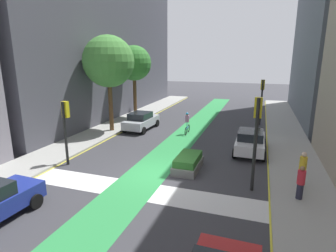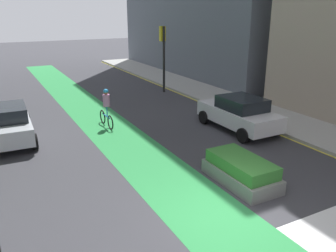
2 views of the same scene
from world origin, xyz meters
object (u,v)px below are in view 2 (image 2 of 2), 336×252
Objects in this scene: car_silver_left_far at (7,123)px; cyclist_in_lane at (106,107)px; median_planter at (241,171)px; traffic_signal_far_right at (163,47)px; car_white_right_far at (239,113)px.

cyclist_in_lane is at bearing -1.66° from car_silver_left_far.
median_planter is at bearing -74.78° from cyclist_in_lane.
traffic_signal_far_right is at bearing 27.98° from car_silver_left_far.
car_white_right_far is at bearing -19.32° from car_silver_left_far.
traffic_signal_far_right is 9.00m from car_white_right_far.
traffic_signal_far_right is 1.02× the size of car_white_right_far.
traffic_signal_far_right is 1.01× the size of car_silver_left_far.
car_white_right_far is at bearing 52.06° from median_planter.
traffic_signal_far_right reaches higher than median_planter.
traffic_signal_far_right reaches higher than cyclist_in_lane.
car_silver_left_far and car_white_right_far have the same top height.
median_planter is (6.30, -7.51, -0.40)m from car_silver_left_far.
traffic_signal_far_right reaches higher than car_white_right_far.
median_planter is (-3.79, -12.87, -2.61)m from traffic_signal_far_right.
traffic_signal_far_right is 11.64m from car_silver_left_far.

